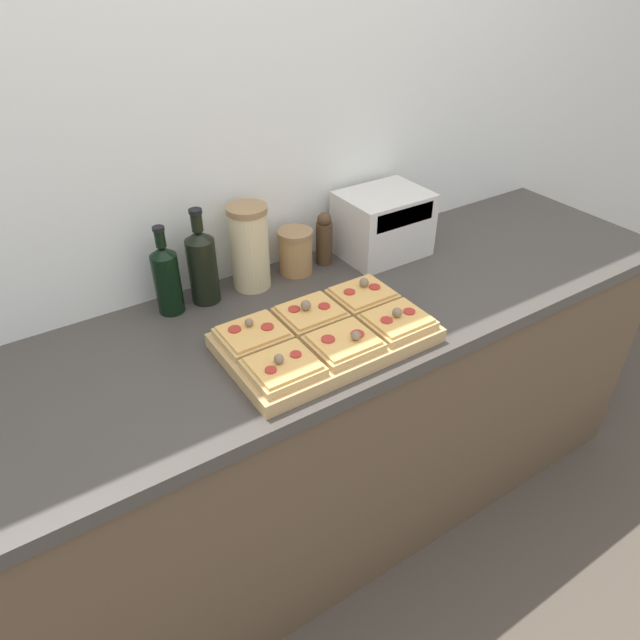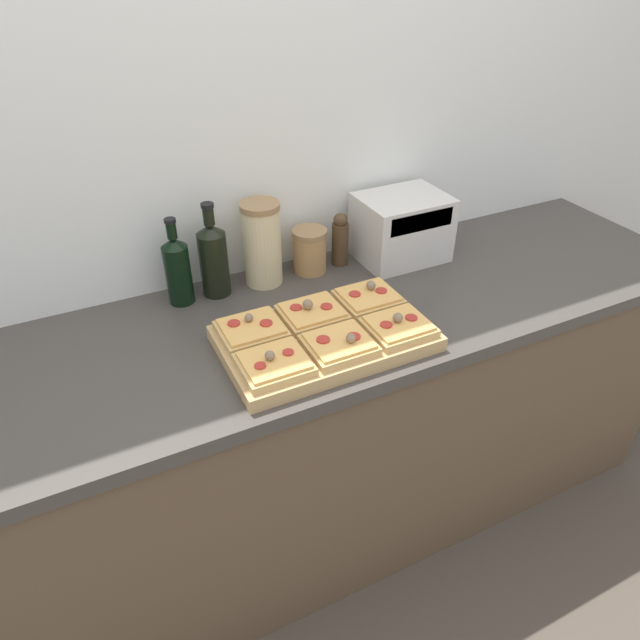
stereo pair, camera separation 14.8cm
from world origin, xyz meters
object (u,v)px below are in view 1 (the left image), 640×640
Objects in this scene: grain_jar_short at (296,251)px; toaster_oven at (383,224)px; cutting_board at (326,338)px; pepper_mill at (324,239)px; grain_jar_tall at (250,247)px; olive_oil_bottle at (167,278)px; wine_bottle at (202,265)px.

grain_jar_short is 0.47× the size of toaster_oven.
pepper_mill is (0.24, 0.37, 0.07)m from cutting_board.
grain_jar_tall is 1.83× the size of grain_jar_short.
toaster_oven is (0.44, 0.33, 0.09)m from cutting_board.
pepper_mill is (0.26, 0.00, -0.04)m from grain_jar_tall.
cutting_board is at bearing -53.06° from olive_oil_bottle.
cutting_board is 0.45m from pepper_mill.
wine_bottle is 0.15m from grain_jar_tall.
cutting_board is at bearing -122.74° from pepper_mill.
grain_jar_tall is at bearing 174.20° from toaster_oven.
grain_jar_short reaches higher than cutting_board.
grain_jar_tall is (-0.02, 0.37, 0.11)m from cutting_board.
grain_jar_short is (0.31, 0.00, -0.05)m from wine_bottle.
wine_bottle is (0.11, -0.00, 0.01)m from olive_oil_bottle.
toaster_oven is at bearing -13.30° from pepper_mill.
toaster_oven reaches higher than cutting_board.
cutting_board is 0.47m from olive_oil_bottle.
grain_jar_tall is at bearing 180.00° from pepper_mill.
wine_bottle is at bearing 180.00° from grain_jar_tall.
pepper_mill is (0.11, 0.00, 0.01)m from grain_jar_short.
toaster_oven is (0.20, -0.05, 0.02)m from pepper_mill.
toaster_oven is at bearing -5.80° from grain_jar_tall.
cutting_board is 2.09× the size of grain_jar_tall.
wine_bottle reaches higher than olive_oil_bottle.
cutting_board is 1.89× the size of wine_bottle.
grain_jar_tall is at bearing 93.61° from cutting_board.
toaster_oven reaches higher than pepper_mill.
olive_oil_bottle is (-0.28, 0.37, 0.09)m from cutting_board.
pepper_mill is at bearing 0.00° from wine_bottle.
grain_jar_short is at bearing 171.27° from toaster_oven.
cutting_board is at bearing -143.37° from toaster_oven.
grain_jar_short is at bearing -0.00° from olive_oil_bottle.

